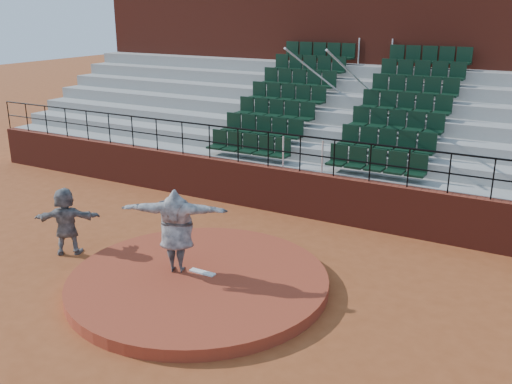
{
  "coord_description": "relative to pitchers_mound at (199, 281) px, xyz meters",
  "views": [
    {
      "loc": [
        6.38,
        -8.92,
        5.68
      ],
      "look_at": [
        0.0,
        2.5,
        1.4
      ],
      "focal_mm": 40.0,
      "sensor_mm": 36.0,
      "label": 1
    }
  ],
  "objects": [
    {
      "name": "wall_railing",
      "position": [
        0.0,
        5.0,
        1.9
      ],
      "size": [
        24.04,
        0.05,
        1.03
      ],
      "color": "black",
      "rests_on": "boundary_wall"
    },
    {
      "name": "press_box_facade",
      "position": [
        0.0,
        12.6,
        3.43
      ],
      "size": [
        24.0,
        3.0,
        7.1
      ],
      "primitive_type": "cube",
      "color": "maroon",
      "rests_on": "ground"
    },
    {
      "name": "seating_deck",
      "position": [
        0.0,
        8.65,
        1.31
      ],
      "size": [
        24.0,
        5.97,
        4.63
      ],
      "color": "#989792",
      "rests_on": "ground"
    },
    {
      "name": "ground",
      "position": [
        0.0,
        0.0,
        -0.12
      ],
      "size": [
        90.0,
        90.0,
        0.0
      ],
      "primitive_type": "plane",
      "color": "brown",
      "rests_on": "ground"
    },
    {
      "name": "fielder",
      "position": [
        -3.7,
        -0.1,
        0.7
      ],
      "size": [
        1.54,
        1.26,
        1.65
      ],
      "primitive_type": "imported",
      "rotation": [
        0.0,
        0.0,
        3.74
      ],
      "color": "black",
      "rests_on": "ground"
    },
    {
      "name": "boundary_wall",
      "position": [
        0.0,
        5.0,
        0.53
      ],
      "size": [
        24.0,
        0.3,
        1.3
      ],
      "primitive_type": "cube",
      "color": "maroon",
      "rests_on": "ground"
    },
    {
      "name": "pitcher",
      "position": [
        -0.55,
        0.02,
        1.04
      ],
      "size": [
        2.32,
        1.42,
        1.84
      ],
      "primitive_type": "imported",
      "rotation": [
        0.0,
        0.0,
        3.53
      ],
      "color": "black",
      "rests_on": "pitchers_mound"
    },
    {
      "name": "pitching_rubber",
      "position": [
        0.0,
        0.15,
        0.14
      ],
      "size": [
        0.6,
        0.15,
        0.03
      ],
      "primitive_type": "cube",
      "color": "white",
      "rests_on": "pitchers_mound"
    },
    {
      "name": "pitchers_mound",
      "position": [
        0.0,
        0.0,
        0.0
      ],
      "size": [
        5.5,
        5.5,
        0.25
      ],
      "primitive_type": "cylinder",
      "color": "#983822",
      "rests_on": "ground"
    }
  ]
}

